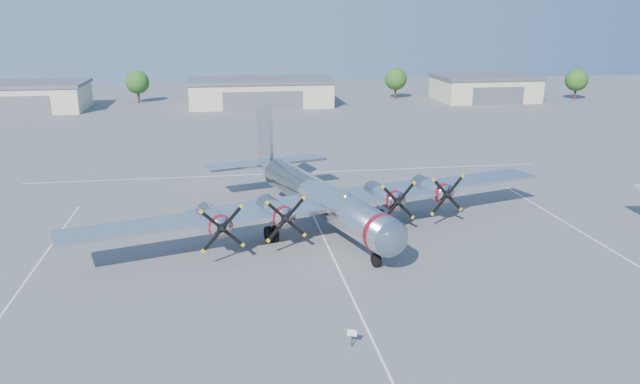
{
  "coord_description": "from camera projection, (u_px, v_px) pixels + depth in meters",
  "views": [
    {
      "loc": [
        -7.97,
        -45.36,
        17.97
      ],
      "look_at": [
        0.11,
        5.54,
        3.2
      ],
      "focal_mm": 35.0,
      "sensor_mm": 36.0,
      "label": 1
    }
  ],
  "objects": [
    {
      "name": "tree_east",
      "position": [
        396.0,
        79.0,
        136.13
      ],
      "size": [
        4.8,
        4.8,
        6.64
      ],
      "color": "#382619",
      "rests_on": "ground"
    },
    {
      "name": "ground",
      "position": [
        330.0,
        250.0,
        49.22
      ],
      "size": [
        260.0,
        260.0,
        0.0
      ],
      "primitive_type": "plane",
      "color": "#535355",
      "rests_on": "ground"
    },
    {
      "name": "parking_lines",
      "position": [
        334.0,
        258.0,
        47.56
      ],
      "size": [
        60.0,
        50.08,
        0.01
      ],
      "color": "silver",
      "rests_on": "ground"
    },
    {
      "name": "hangar_east",
      "position": [
        484.0,
        88.0,
        133.53
      ],
      "size": [
        20.6,
        14.6,
        5.4
      ],
      "color": "beige",
      "rests_on": "ground"
    },
    {
      "name": "main_bomber_b29",
      "position": [
        317.0,
        226.0,
        54.66
      ],
      "size": [
        49.36,
        40.33,
        9.45
      ],
      "primitive_type": null,
      "rotation": [
        0.0,
        0.0,
        0.29
      ],
      "color": "silver",
      "rests_on": "ground"
    },
    {
      "name": "hangar_west",
      "position": [
        26.0,
        96.0,
        119.5
      ],
      "size": [
        22.6,
        14.6,
        5.4
      ],
      "color": "beige",
      "rests_on": "ground"
    },
    {
      "name": "tree_far_east",
      "position": [
        577.0,
        80.0,
        134.27
      ],
      "size": [
        4.8,
        4.8,
        6.64
      ],
      "color": "#382619",
      "rests_on": "ground"
    },
    {
      "name": "hangar_center",
      "position": [
        260.0,
        92.0,
        126.29
      ],
      "size": [
        28.6,
        14.6,
        5.4
      ],
      "color": "beige",
      "rests_on": "ground"
    },
    {
      "name": "info_placard",
      "position": [
        352.0,
        335.0,
        34.78
      ],
      "size": [
        0.51,
        0.24,
        1.03
      ],
      "rotation": [
        0.0,
        0.0,
        -0.38
      ],
      "color": "black",
      "rests_on": "ground"
    },
    {
      "name": "tree_west",
      "position": [
        137.0,
        82.0,
        129.73
      ],
      "size": [
        4.8,
        4.8,
        6.64
      ],
      "color": "#382619",
      "rests_on": "ground"
    }
  ]
}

